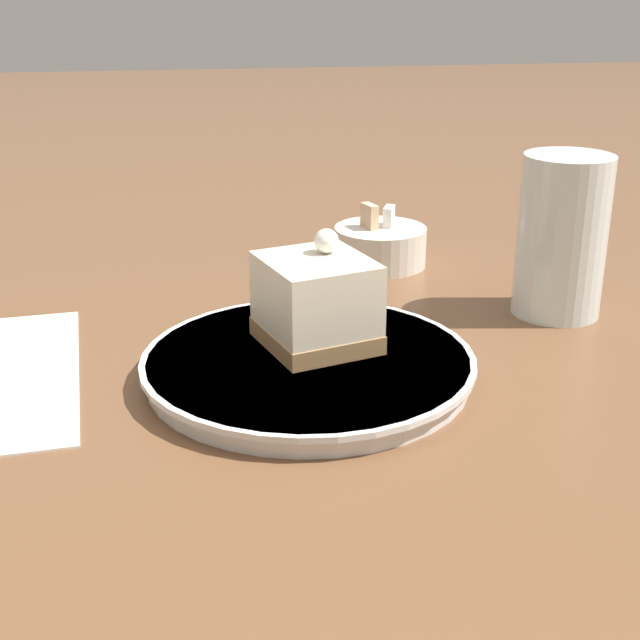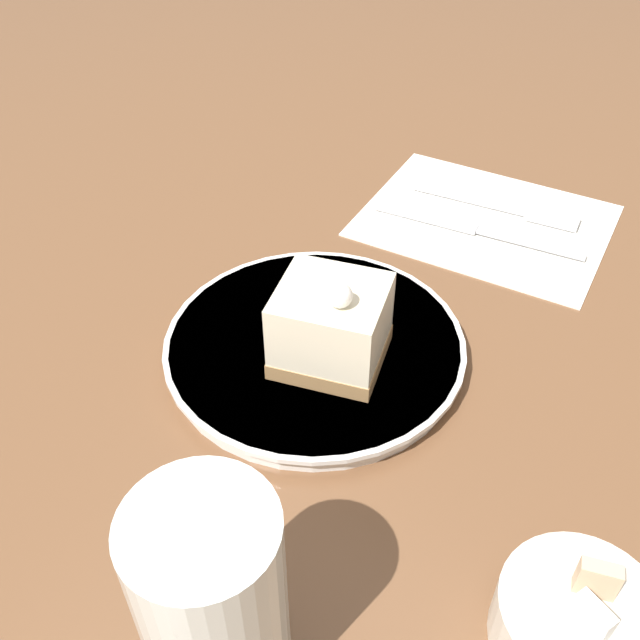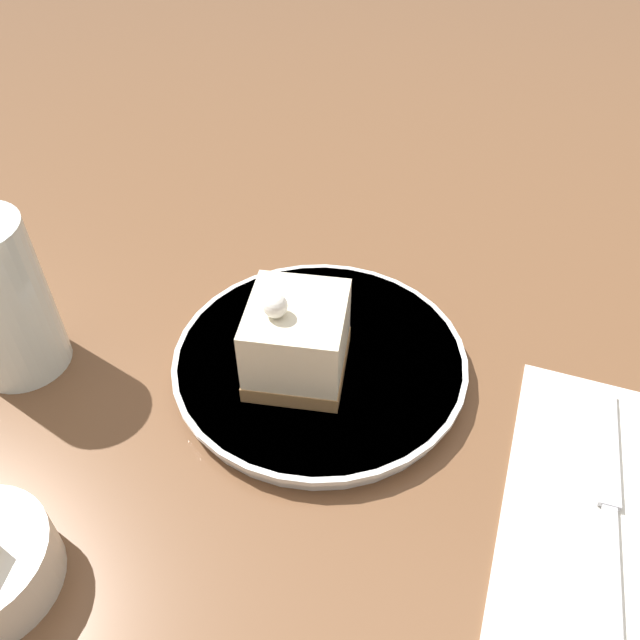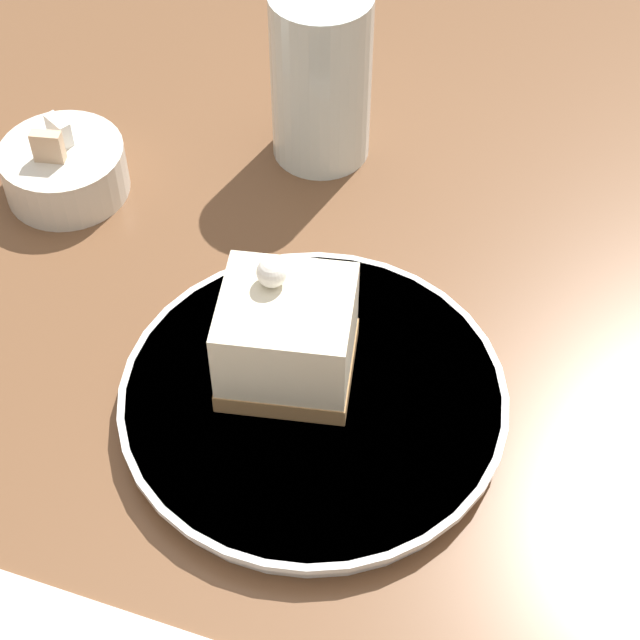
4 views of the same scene
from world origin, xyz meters
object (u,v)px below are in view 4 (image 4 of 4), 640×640
plate (313,400)px  drinking_glass (321,77)px  sugar_bowl (64,169)px  cake_slice (287,337)px

plate → drinking_glass: 0.23m
plate → sugar_bowl: bearing=66.4°
plate → cake_slice: bearing=66.4°
cake_slice → drinking_glass: drinking_glass is taller
cake_slice → drinking_glass: 0.21m
plate → sugar_bowl: sugar_bowl is taller
sugar_bowl → drinking_glass: (0.11, -0.14, 0.04)m
plate → cake_slice: 0.04m
sugar_bowl → cake_slice: bearing=-113.6°
sugar_bowl → drinking_glass: 0.18m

